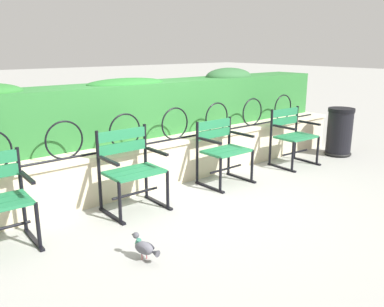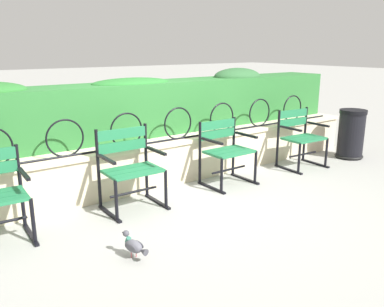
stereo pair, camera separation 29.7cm
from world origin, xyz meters
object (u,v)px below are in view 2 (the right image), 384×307
at_px(park_chair_centre_left, 130,166).
at_px(pigeon_near_chairs, 134,246).
at_px(park_chair_centre_right, 225,149).
at_px(trash_bin, 351,135).
at_px(park_chair_rightmost, 300,136).

xyz_separation_m(park_chair_centre_left, pigeon_near_chairs, (-0.50, -1.03, -0.36)).
relative_size(park_chair_centre_left, pigeon_near_chairs, 3.09).
xyz_separation_m(park_chair_centre_right, trash_bin, (2.44, -0.23, -0.09)).
xyz_separation_m(park_chair_rightmost, pigeon_near_chairs, (-3.29, -0.98, -0.35)).
height_order(park_chair_rightmost, trash_bin, park_chair_rightmost).
distance_m(park_chair_rightmost, trash_bin, 1.06).
bearing_deg(park_chair_centre_right, park_chair_centre_left, -179.56).
height_order(park_chair_centre_left, park_chair_rightmost, park_chair_centre_left).
bearing_deg(trash_bin, park_chair_centre_right, 174.61).
bearing_deg(park_chair_centre_left, park_chair_rightmost, -1.10).
bearing_deg(park_chair_centre_right, park_chair_rightmost, -2.64).
bearing_deg(pigeon_near_chairs, park_chair_centre_left, 63.88).
relative_size(park_chair_centre_left, trash_bin, 1.14).
distance_m(park_chair_centre_right, trash_bin, 2.45).
xyz_separation_m(park_chair_centre_right, pigeon_near_chairs, (-1.89, -1.04, -0.35)).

